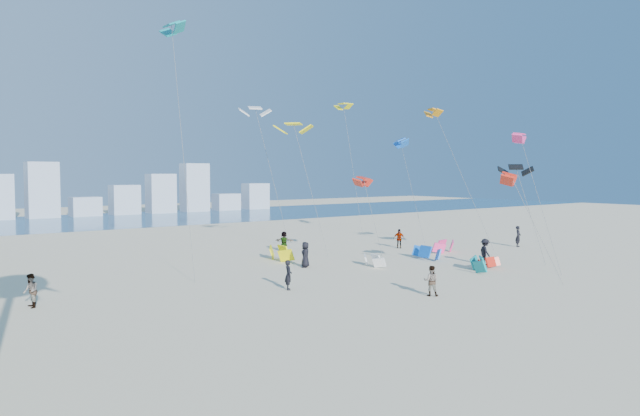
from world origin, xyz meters
TOP-DOWN VIEW (x-y plane):
  - ground at (0.00, 0.00)m, footprint 220.00×220.00m
  - ocean at (0.00, 72.00)m, footprint 220.00×220.00m
  - kitesurfer_near at (-0.80, 14.06)m, footprint 0.65×0.75m
  - kitesurfer_mid at (4.42, 7.87)m, footprint 1.01×1.02m
  - kitesurfers_far at (9.56, 19.97)m, footprint 41.56×16.54m
  - grounded_kites at (12.34, 17.77)m, footprint 15.68×16.04m
  - flying_kites at (13.82, 23.96)m, footprint 28.54×35.16m
  - distant_skyline at (-1.19, 82.00)m, footprint 85.00×3.00m

SIDE VIEW (x-z plane):
  - ground at x=0.00m, z-range 0.00..0.00m
  - ocean at x=0.00m, z-range 0.01..0.01m
  - grounded_kites at x=12.34m, z-range -0.05..1.00m
  - kitesurfer_mid at x=4.42m, z-range 0.00..1.67m
  - kitesurfer_near at x=-0.80m, z-range 0.00..1.73m
  - kitesurfers_far at x=9.56m, z-range -0.05..1.86m
  - distant_skyline at x=-1.19m, z-range -1.11..7.29m
  - flying_kites at x=13.82m, z-range 2.32..19.42m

